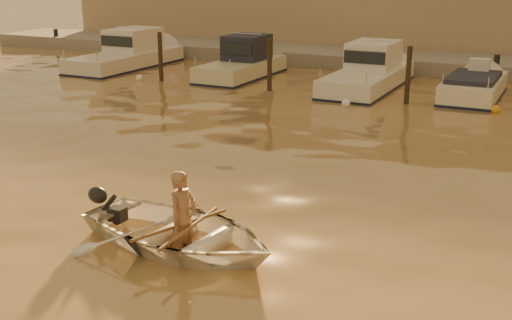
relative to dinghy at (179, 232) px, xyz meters
The scene contains 19 objects.
ground_plane 0.95m from the dinghy, 19.35° to the right, with size 160.00×160.00×0.00m, color brown.
dinghy is the anchor object (origin of this frame).
person 0.30m from the dinghy, ahead, with size 0.62×0.41×1.70m, color #956A4A.
outboard_motor 1.50m from the dinghy, behind, with size 0.90×0.40×0.70m, color black, non-canonical shape.
oar_port 0.29m from the dinghy, ahead, with size 0.06×0.06×2.10m, color brown.
oar_starboard 0.16m from the dinghy, ahead, with size 0.06×0.06×2.10m, color brown.
moored_boat_0 20.47m from the dinghy, 129.92° to the left, with size 2.28×7.24×1.75m, color silver, non-canonical shape.
moored_boat_1 17.19m from the dinghy, 114.06° to the left, with size 1.97×5.95×1.75m, color beige, non-canonical shape.
moored_boat_2 15.76m from the dinghy, 95.14° to the left, with size 2.12×7.15×1.75m, color silver, non-canonical shape.
moored_boat_3 15.91m from the dinghy, 80.66° to the left, with size 1.84×5.41×0.95m, color beige, non-canonical shape.
piling_0 16.60m from the dinghy, 125.53° to the left, with size 0.18×0.18×2.20m, color #2D2319.
piling_1 14.29m from the dinghy, 108.96° to the left, with size 0.18×0.18×2.20m, color #2D2319.
piling_2 13.53m from the dinghy, 87.19° to the left, with size 0.18×0.18×2.20m, color #2D2319.
fender_a 16.76m from the dinghy, 128.62° to the left, with size 0.30×0.30×0.30m, color white.
fender_b 14.71m from the dinghy, 114.84° to the left, with size 0.30×0.30×0.30m, color orange.
fender_c 12.19m from the dinghy, 95.13° to the left, with size 0.30×0.30×0.30m, color white.
fender_d 13.91m from the dinghy, 74.83° to the left, with size 0.30×0.30×0.30m, color orange.
quay 21.21m from the dinghy, 87.67° to the left, with size 52.00×4.00×1.00m, color gray.
waterfront_building 26.80m from the dinghy, 88.15° to the left, with size 46.00×7.00×4.80m, color #9E8466.
Camera 1 is at (4.89, -8.27, 4.75)m, focal length 45.00 mm.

